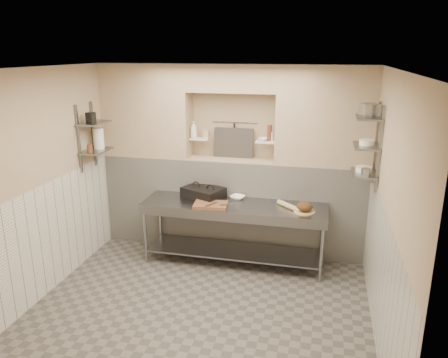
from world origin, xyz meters
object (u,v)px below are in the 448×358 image
(panini_press, at_px, (203,192))
(jug_left, at_px, (99,138))
(bread_loaf, at_px, (304,206))
(bottle_soap, at_px, (194,130))
(mixing_bowl, at_px, (237,197))
(rolling_pin, at_px, (289,206))
(bowl_alcove, at_px, (263,139))
(cutting_board, at_px, (211,205))
(prep_table, at_px, (234,222))

(panini_press, relative_size, jug_left, 2.27)
(bread_loaf, xyz_separation_m, bottle_soap, (-1.71, 0.61, 0.86))
(bread_loaf, height_order, jug_left, jug_left)
(bottle_soap, bearing_deg, mixing_bowl, -21.28)
(bread_loaf, distance_m, jug_left, 3.07)
(mixing_bowl, relative_size, bread_loaf, 0.95)
(jug_left, bearing_deg, bottle_soap, 24.00)
(rolling_pin, distance_m, bread_loaf, 0.23)
(rolling_pin, distance_m, jug_left, 2.88)
(rolling_pin, bearing_deg, jug_left, -178.92)
(panini_press, height_order, mixing_bowl, panini_press)
(bottle_soap, bearing_deg, panini_press, -54.98)
(rolling_pin, relative_size, bowl_alcove, 3.08)
(panini_press, relative_size, bowl_alcove, 4.69)
(cutting_board, bearing_deg, rolling_pin, 8.45)
(mixing_bowl, height_order, jug_left, jug_left)
(cutting_board, xyz_separation_m, bottle_soap, (-0.43, 0.67, 0.92))
(cutting_board, relative_size, mixing_bowl, 2.24)
(rolling_pin, bearing_deg, cutting_board, -171.55)
(prep_table, xyz_separation_m, bottle_soap, (-0.73, 0.53, 1.20))
(panini_press, distance_m, rolling_pin, 1.28)
(bottle_soap, xyz_separation_m, bowl_alcove, (1.03, 0.04, -0.11))
(mixing_bowl, bearing_deg, bread_loaf, -18.15)
(rolling_pin, relative_size, jug_left, 1.49)
(panini_press, xyz_separation_m, bowl_alcove, (0.80, 0.37, 0.76))
(cutting_board, xyz_separation_m, rolling_pin, (1.07, 0.16, 0.01))
(prep_table, xyz_separation_m, bowl_alcove, (0.31, 0.56, 1.09))
(prep_table, bearing_deg, bread_loaf, -4.62)
(mixing_bowl, relative_size, bowl_alcove, 1.42)
(mixing_bowl, height_order, bottle_soap, bottle_soap)
(mixing_bowl, height_order, bowl_alcove, bowl_alcove)
(prep_table, distance_m, panini_press, 0.63)
(panini_press, relative_size, cutting_board, 1.47)
(panini_press, distance_m, bowl_alcove, 1.16)
(cutting_board, height_order, bowl_alcove, bowl_alcove)
(panini_press, bearing_deg, mixing_bowl, 28.14)
(rolling_pin, bearing_deg, bowl_alcove, 130.40)
(bread_loaf, bearing_deg, cutting_board, -177.16)
(panini_press, bearing_deg, rolling_pin, 15.09)
(cutting_board, bearing_deg, mixing_bowl, 51.71)
(jug_left, bearing_deg, mixing_bowl, 7.89)
(rolling_pin, height_order, bread_loaf, bread_loaf)
(mixing_bowl, bearing_deg, rolling_pin, -16.32)
(cutting_board, xyz_separation_m, mixing_bowl, (0.30, 0.38, 0.00))
(bottle_soap, bearing_deg, prep_table, -35.85)
(prep_table, bearing_deg, panini_press, 158.38)
(bread_loaf, relative_size, bottle_soap, 0.84)
(mixing_bowl, distance_m, bowl_alcove, 0.92)
(prep_table, bearing_deg, mixing_bowl, 88.79)
(prep_table, distance_m, cutting_board, 0.43)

